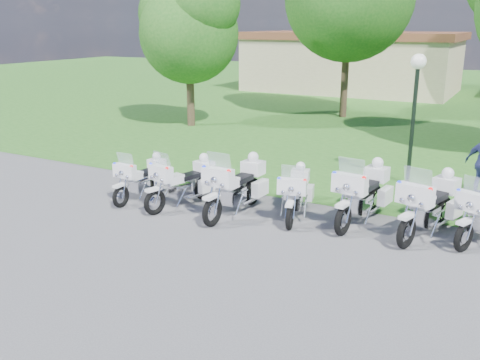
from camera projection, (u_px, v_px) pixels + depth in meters
The scene contains 11 objects.
ground at pixel (232, 235), 12.30m from camera, with size 100.00×100.00×0.00m, color #4D4D51.
grass_lawn at pixel (434, 97), 35.03m from camera, with size 100.00×48.00×0.01m, color #2B611E.
motorcycle_0 at pixel (142, 177), 14.74m from camera, with size 0.71×2.14×1.44m.
motorcycle_1 at pixel (184, 181), 14.13m from camera, with size 1.15×2.33×1.59m.
motorcycle_2 at pixel (237, 185), 13.54m from camera, with size 0.94×2.63×1.76m.
motorcycle_3 at pixel (296, 192), 13.34m from camera, with size 1.09×2.21×1.51m.
motorcycle_4 at pixel (363, 193), 12.95m from camera, with size 1.05×2.64×1.78m.
motorcycle_5 at pixel (430, 204), 12.14m from camera, with size 1.28×2.56×1.76m.
lamp_post at pixel (416, 86), 15.40m from camera, with size 0.44×0.44×3.86m.
tree_0 at pixel (188, 24), 24.19m from camera, with size 5.29×4.52×7.06m.
building_west at pixel (352, 61), 38.05m from camera, with size 14.56×8.32×4.10m.
Camera 1 is at (5.64, -9.96, 4.69)m, focal length 40.00 mm.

